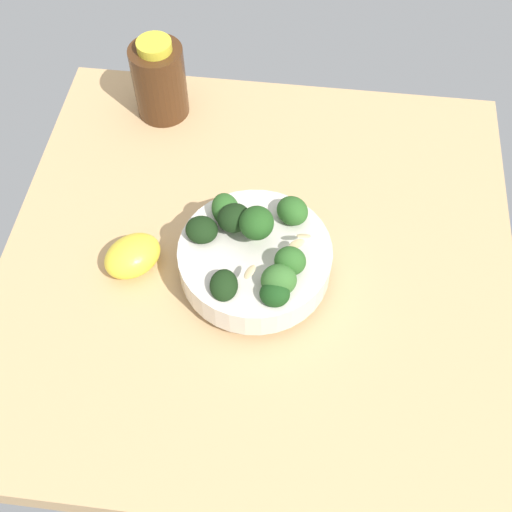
{
  "coord_description": "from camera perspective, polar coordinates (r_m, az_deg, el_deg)",
  "views": [
    {
      "loc": [
        -44.28,
        -5.15,
        66.14
      ],
      "look_at": [
        -2.71,
        -0.12,
        4.0
      ],
      "focal_mm": 45.68,
      "sensor_mm": 36.0,
      "label": 1
    }
  ],
  "objects": [
    {
      "name": "lemon_wedge",
      "position": [
        0.79,
        -10.76,
        0.01
      ],
      "size": [
        8.9,
        8.86,
        4.05
      ],
      "primitive_type": "ellipsoid",
      "rotation": [
        0.0,
        0.0,
        5.52
      ],
      "color": "yellow",
      "rests_on": "ground_plane"
    },
    {
      "name": "bowl_of_broccoli",
      "position": [
        0.75,
        -0.02,
        0.01
      ],
      "size": [
        17.74,
        17.74,
        10.97
      ],
      "color": "silver",
      "rests_on": "ground_plane"
    },
    {
      "name": "ground_plane",
      "position": [
        0.81,
        0.14,
        -0.73
      ],
      "size": [
        62.49,
        62.49,
        3.71
      ],
      "primitive_type": "cube",
      "color": "tan"
    },
    {
      "name": "bottle_tall",
      "position": [
        0.94,
        -8.46,
        15.01
      ],
      "size": [
        7.33,
        7.33,
        11.85
      ],
      "color": "#472814",
      "rests_on": "ground_plane"
    }
  ]
}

